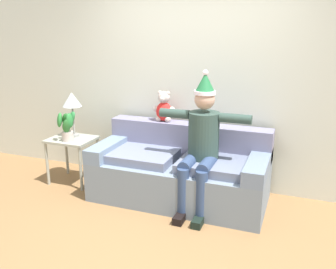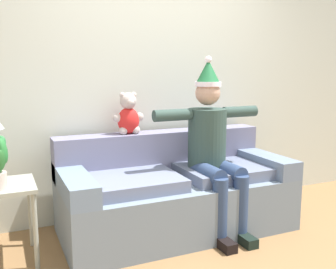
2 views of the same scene
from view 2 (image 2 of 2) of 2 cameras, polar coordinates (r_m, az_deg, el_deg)
name	(u,v)px [view 2 (image 2 of 2)]	position (r m, az deg, el deg)	size (l,w,h in m)	color
back_wall	(151,77)	(3.81, -2.50, 8.55)	(7.00, 0.10, 2.70)	silver
couch	(174,192)	(3.48, 0.97, -8.53)	(2.01, 0.93, 0.84)	slate
person_seated	(212,144)	(3.36, 6.63, -1.37)	(1.02, 0.77, 1.54)	#30453E
teddy_bear	(128,115)	(3.48, -5.90, 2.88)	(0.29, 0.17, 0.38)	red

